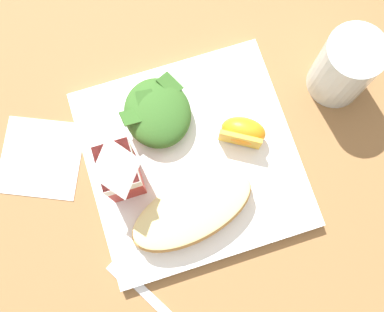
{
  "coord_description": "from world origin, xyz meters",
  "views": [
    {
      "loc": [
        -0.14,
        0.04,
        0.64
      ],
      "look_at": [
        0.0,
        0.0,
        0.03
      ],
      "focal_mm": 44.41,
      "sensor_mm": 36.0,
      "label": 1
    }
  ],
  "objects": [
    {
      "name": "drinking_clear_cup",
      "position": [
        0.05,
        -0.23,
        0.05
      ],
      "size": [
        0.08,
        0.08,
        0.11
      ],
      "primitive_type": "cylinder",
      "color": "silver",
      "rests_on": "ground"
    },
    {
      "name": "orange_wedge_front",
      "position": [
        0.01,
        -0.07,
        0.04
      ],
      "size": [
        0.06,
        0.07,
        0.04
      ],
      "color": "orange",
      "rests_on": "white_plate"
    },
    {
      "name": "paper_napkin",
      "position": [
        0.07,
        0.2,
        0.0
      ],
      "size": [
        0.15,
        0.15,
        0.0
      ],
      "primitive_type": "cube",
      "rotation": [
        0.0,
        0.0,
        -0.42
      ],
      "color": "white",
      "rests_on": "ground"
    },
    {
      "name": "milk_carton",
      "position": [
        -0.0,
        0.09,
        0.08
      ],
      "size": [
        0.06,
        0.05,
        0.11
      ],
      "color": "#B7332D",
      "rests_on": "white_plate"
    },
    {
      "name": "cheesy_pizza_bread",
      "position": [
        -0.07,
        0.02,
        0.03
      ],
      "size": [
        0.11,
        0.18,
        0.04
      ],
      "color": "tan",
      "rests_on": "white_plate"
    },
    {
      "name": "white_plate",
      "position": [
        0.0,
        0.0,
        0.01
      ],
      "size": [
        0.28,
        0.28,
        0.02
      ],
      "primitive_type": "cube",
      "color": "white",
      "rests_on": "ground"
    },
    {
      "name": "ground",
      "position": [
        0.0,
        0.0,
        0.0
      ],
      "size": [
        3.0,
        3.0,
        0.0
      ],
      "primitive_type": "plane",
      "color": "olive"
    },
    {
      "name": "metal_fork",
      "position": [
        -0.17,
        0.1,
        0.0
      ],
      "size": [
        0.17,
        0.11,
        0.01
      ],
      "color": "silver",
      "rests_on": "ground"
    },
    {
      "name": "green_salad_pile",
      "position": [
        0.07,
        0.03,
        0.04
      ],
      "size": [
        0.1,
        0.1,
        0.04
      ],
      "color": "#336023",
      "rests_on": "white_plate"
    }
  ]
}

